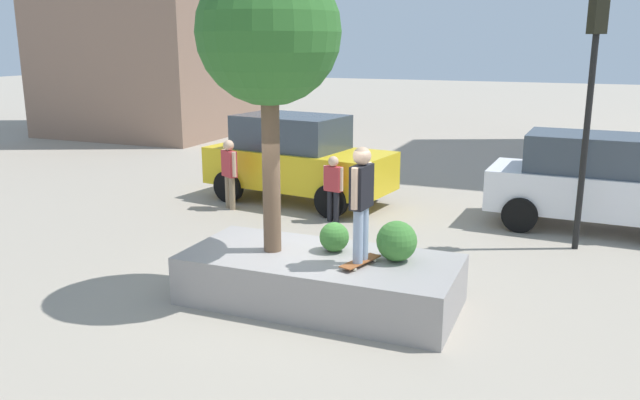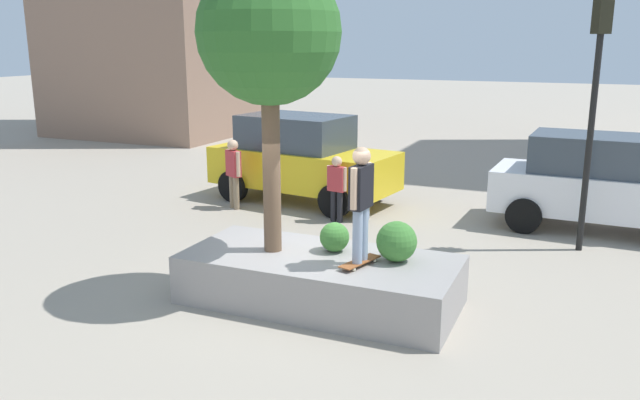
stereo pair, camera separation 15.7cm
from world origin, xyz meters
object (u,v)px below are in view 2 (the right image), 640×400
bystander_watching (365,180)px  pedestrian_crossing (234,169)px  traffic_light_corner (596,77)px  skateboarder (361,196)px  police_car (598,182)px  planter_ledge (320,279)px  skateboard (360,262)px  passerby_with_bag (337,184)px  plaza_tree (269,35)px  taxi_cab (301,158)px

bystander_watching → pedestrian_crossing: bearing=-172.9°
traffic_light_corner → skateboarder: bearing=-122.8°
police_car → traffic_light_corner: bearing=-98.9°
planter_ledge → skateboard: size_ratio=5.16×
pedestrian_crossing → skateboard: bearing=-43.7°
skateboard → police_car: 7.04m
police_car → passerby_with_bag: size_ratio=2.99×
planter_ledge → bystander_watching: 5.11m
planter_ledge → plaza_tree: plaza_tree is taller
plaza_tree → bystander_watching: size_ratio=2.85×
plaza_tree → taxi_cab: plaza_tree is taller
skateboarder → bystander_watching: size_ratio=1.10×
skateboarder → bystander_watching: bearing=108.5°
planter_ledge → police_car: size_ratio=0.94×
skateboard → traffic_light_corner: size_ratio=0.17×
planter_ledge → skateboarder: skateboarder is taller
skateboard → taxi_cab: 7.20m
skateboard → bystander_watching: (-1.72, 5.15, 0.08)m
taxi_cab → pedestrian_crossing: (-1.18, -1.38, -0.13)m
skateboard → police_car: bearing=62.7°
plaza_tree → skateboarder: plaza_tree is taller
pedestrian_crossing → passerby_with_bag: bearing=-3.0°
skateboard → taxi_cab: (-3.79, 6.12, 0.29)m
bystander_watching → plaza_tree: bearing=-87.7°
skateboarder → pedestrian_crossing: (-4.97, 4.74, -0.84)m
traffic_light_corner → pedestrian_crossing: traffic_light_corner is taller
skateboard → traffic_light_corner: 6.04m
pedestrian_crossing → bystander_watching: pedestrian_crossing is taller
pedestrian_crossing → traffic_light_corner: bearing=-1.0°
plaza_tree → skateboarder: bearing=-5.4°
skateboarder → police_car: (3.22, 6.25, -0.77)m
skateboarder → passerby_with_bag: 5.18m
planter_ledge → passerby_with_bag: passerby_with_bag is taller
skateboarder → traffic_light_corner: bearing=57.2°
planter_ledge → skateboard: bearing=-12.7°
passerby_with_bag → police_car: bearing=17.0°
taxi_cab → traffic_light_corner: 7.28m
planter_ledge → bystander_watching: bearing=101.4°
police_car → traffic_light_corner: size_ratio=0.91×
plaza_tree → taxi_cab: bearing=110.7°
traffic_light_corner → passerby_with_bag: 5.73m
planter_ledge → taxi_cab: (-3.07, 5.96, 0.74)m
planter_ledge → traffic_light_corner: (3.68, 4.44, 2.99)m
traffic_light_corner → planter_ledge: bearing=-129.7°
passerby_with_bag → bystander_watching: 0.73m
taxi_cab → police_car: size_ratio=1.09×
police_car → traffic_light_corner: 2.86m
planter_ledge → plaza_tree: (-0.81, -0.02, 3.72)m
traffic_light_corner → pedestrian_crossing: size_ratio=2.92×
pedestrian_crossing → police_car: bearing=10.5°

